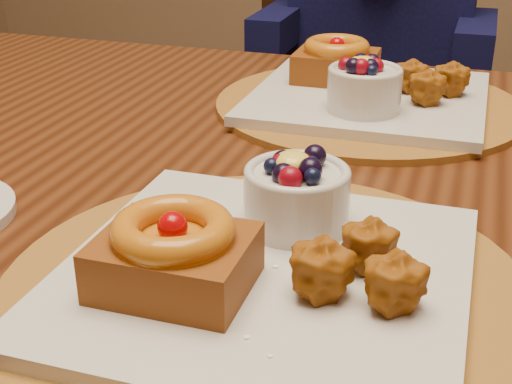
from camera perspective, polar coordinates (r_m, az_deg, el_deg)
dining_table at (r=0.74m, az=5.70°, el=-4.13°), size 1.60×0.90×0.76m
place_setting_near at (r=0.51m, az=0.61°, el=-5.60°), size 0.38×0.38×0.08m
place_setting_far at (r=0.90m, az=8.85°, el=7.98°), size 0.38×0.38×0.08m
chair_far at (r=1.63m, az=8.80°, el=6.78°), size 0.59×0.59×0.97m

